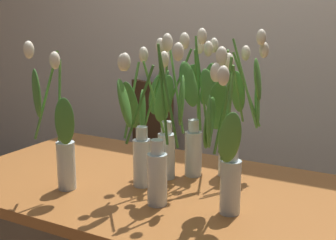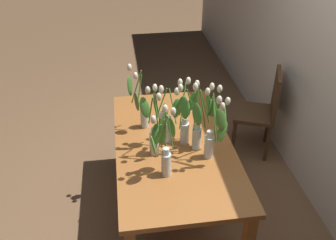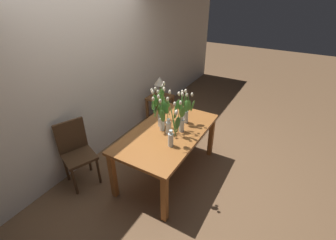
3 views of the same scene
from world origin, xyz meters
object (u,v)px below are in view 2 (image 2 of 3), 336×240
Objects in this scene: dining_chair at (263,108)px; tulip_vase_5 at (164,148)px; tulip_vase_0 at (155,129)px; tulip_vase_1 at (141,108)px; tulip_vase_2 at (198,121)px; tulip_vase_6 at (185,120)px; dining_table at (174,153)px; tulip_vase_4 at (214,131)px; tulip_vase_3 at (168,122)px.

tulip_vase_5 is at bearing -47.09° from dining_chair.
tulip_vase_0 is 1.05× the size of tulip_vase_1.
tulip_vase_2 reaches higher than tulip_vase_6.
tulip_vase_5 reaches higher than dining_table.
tulip_vase_4 is at bearing 107.48° from tulip_vase_5.
tulip_vase_0 reaches higher than tulip_vase_1.
tulip_vase_2 is 1.08× the size of tulip_vase_5.
tulip_vase_1 is at bearing -141.75° from tulip_vase_3.
tulip_vase_3 is 0.13m from tulip_vase_6.
tulip_vase_1 is at bearing -130.25° from tulip_vase_2.
tulip_vase_2 is 1.27m from dining_chair.
tulip_vase_4 is at bearing 45.59° from tulip_vase_1.
dining_chair reaches higher than dining_table.
tulip_vase_2 is 0.63× the size of dining_chair.
tulip_vase_0 is 1.00× the size of tulip_vase_6.
tulip_vase_1 reaches higher than dining_chair.
tulip_vase_0 is at bearing -54.65° from dining_chair.
tulip_vase_4 reaches higher than tulip_vase_1.
dining_table is 0.28m from tulip_vase_3.
tulip_vase_5 reaches higher than tulip_vase_3.
tulip_vase_4 is (0.11, 0.41, 0.02)m from tulip_vase_0.
tulip_vase_0 is 0.17m from tulip_vase_3.
tulip_vase_4 is (0.24, 0.30, 0.05)m from tulip_vase_3.
tulip_vase_2 is at bearing 49.75° from tulip_vase_1.
dining_table is at bearing 122.82° from tulip_vase_0.
tulip_vase_6 reaches higher than tulip_vase_5.
dining_chair is at bearing 123.68° from tulip_vase_3.
dining_chair is at bearing 125.35° from tulip_vase_0.
tulip_vase_5 is at bearing -12.51° from tulip_vase_3.
tulip_vase_3 is at bearing -128.60° from tulip_vase_4.
tulip_vase_6 is at bearing -52.14° from dining_chair.
dining_table is 1.72× the size of dining_chair.
tulip_vase_2 is (0.07, 0.17, 0.33)m from dining_table.
tulip_vase_6 is (-0.33, 0.20, -0.01)m from tulip_vase_5.
tulip_vase_1 is (-0.36, -0.08, -0.04)m from tulip_vase_0.
tulip_vase_4 is at bearing 38.95° from tulip_vase_6.
tulip_vase_2 is at bearing -46.63° from dining_chair.
dining_chair is at bearing 127.86° from tulip_vase_6.
tulip_vase_2 is (-0.02, 0.32, 0.02)m from tulip_vase_0.
dining_table is 2.95× the size of tulip_vase_5.
tulip_vase_0 is at bearing -41.61° from tulip_vase_3.
tulip_vase_2 reaches higher than tulip_vase_0.
dining_table is at bearing -87.55° from tulip_vase_6.
tulip_vase_6 reaches higher than tulip_vase_1.
tulip_vase_2 is at bearing 66.59° from dining_table.
tulip_vase_6 is (-0.10, 0.23, -0.01)m from tulip_vase_0.
tulip_vase_0 reaches higher than dining_table.
tulip_vase_3 is (-0.10, -0.21, -0.06)m from tulip_vase_2.
tulip_vase_6 is (0.26, 0.31, 0.03)m from tulip_vase_1.
tulip_vase_6 is at bearing -141.05° from tulip_vase_4.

